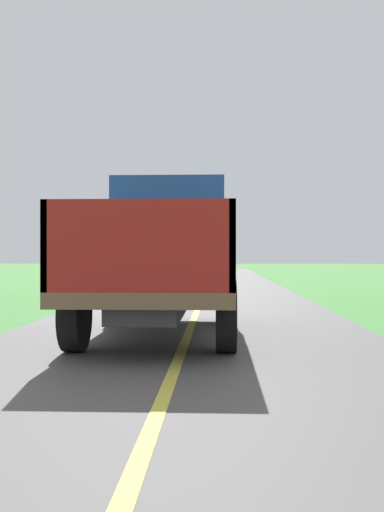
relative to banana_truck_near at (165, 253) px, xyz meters
name	(u,v)px	position (x,y,z in m)	size (l,w,h in m)	color
banana_truck_near	(165,253)	(0.00, 0.00, 0.00)	(2.38, 5.82, 2.80)	#2D2D30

